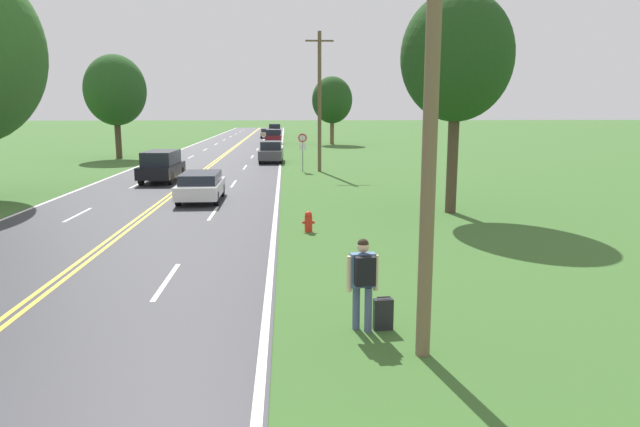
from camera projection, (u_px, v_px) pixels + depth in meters
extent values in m
cube|color=silver|center=(167.00, 281.00, 13.64)|extent=(0.12, 3.00, 0.00)
cube|color=silver|center=(213.00, 213.00, 22.47)|extent=(0.12, 3.00, 0.00)
cube|color=silver|center=(234.00, 184.00, 31.31)|extent=(0.12, 3.00, 0.00)
cube|color=silver|center=(245.00, 167.00, 40.14)|extent=(0.12, 3.00, 0.00)
cube|color=silver|center=(252.00, 157.00, 48.98)|extent=(0.12, 3.00, 0.00)
cube|color=silver|center=(257.00, 149.00, 57.81)|extent=(0.12, 3.00, 0.00)
cube|color=silver|center=(261.00, 144.00, 66.65)|extent=(0.12, 3.00, 0.00)
cube|color=silver|center=(264.00, 140.00, 75.48)|extent=(0.12, 3.00, 0.00)
cube|color=silver|center=(266.00, 137.00, 84.32)|extent=(0.12, 3.00, 0.00)
cube|color=silver|center=(268.00, 134.00, 93.15)|extent=(0.12, 3.00, 0.00)
cube|color=silver|center=(269.00, 132.00, 101.99)|extent=(0.12, 3.00, 0.00)
cube|color=silver|center=(271.00, 130.00, 110.82)|extent=(0.12, 3.00, 0.00)
cube|color=silver|center=(78.00, 215.00, 22.16)|extent=(0.12, 3.00, 0.00)
cube|color=silver|center=(137.00, 184.00, 31.00)|extent=(0.12, 3.00, 0.00)
cube|color=silver|center=(170.00, 168.00, 39.84)|extent=(0.12, 3.00, 0.00)
cube|color=silver|center=(191.00, 157.00, 48.67)|extent=(0.12, 3.00, 0.00)
cube|color=silver|center=(205.00, 150.00, 57.51)|extent=(0.12, 3.00, 0.00)
cube|color=silver|center=(216.00, 144.00, 66.34)|extent=(0.12, 3.00, 0.00)
cube|color=silver|center=(224.00, 140.00, 75.18)|extent=(0.12, 3.00, 0.00)
cube|color=silver|center=(231.00, 137.00, 84.01)|extent=(0.12, 3.00, 0.00)
cube|color=silver|center=(236.00, 134.00, 92.85)|extent=(0.12, 3.00, 0.00)
cube|color=silver|center=(240.00, 132.00, 101.68)|extent=(0.12, 3.00, 0.00)
cube|color=silver|center=(244.00, 130.00, 110.52)|extent=(0.12, 3.00, 0.00)
cylinder|color=#475175|center=(356.00, 307.00, 10.63)|extent=(0.14, 0.14, 0.85)
cylinder|color=#475175|center=(368.00, 310.00, 10.51)|extent=(0.14, 0.14, 0.85)
cube|color=#4C6B93|center=(363.00, 270.00, 10.44)|extent=(0.48, 0.23, 0.63)
sphere|color=beige|center=(363.00, 246.00, 10.36)|extent=(0.23, 0.23, 0.23)
sphere|color=#2D2319|center=(363.00, 244.00, 10.35)|extent=(0.21, 0.21, 0.21)
cylinder|color=beige|center=(349.00, 274.00, 10.41)|extent=(0.09, 0.09, 0.67)
cylinder|color=beige|center=(376.00, 273.00, 10.49)|extent=(0.09, 0.09, 0.67)
cube|color=black|center=(365.00, 271.00, 10.25)|extent=(0.38, 0.21, 0.53)
cube|color=black|center=(383.00, 314.00, 10.63)|extent=(0.38, 0.19, 0.59)
cylinder|color=black|center=(383.00, 297.00, 10.57)|extent=(0.25, 0.05, 0.02)
cylinder|color=red|center=(308.00, 224.00, 19.10)|extent=(0.26, 0.26, 0.53)
sphere|color=red|center=(308.00, 215.00, 19.04)|extent=(0.25, 0.25, 0.25)
cylinder|color=red|center=(314.00, 222.00, 19.10)|extent=(0.08, 0.09, 0.09)
cylinder|color=red|center=(303.00, 222.00, 19.08)|extent=(0.08, 0.09, 0.09)
cylinder|color=gray|center=(303.00, 153.00, 37.35)|extent=(0.07, 0.07, 2.44)
cylinder|color=white|center=(303.00, 138.00, 37.15)|extent=(0.60, 0.02, 0.60)
torus|color=red|center=(303.00, 138.00, 37.14)|extent=(0.55, 0.07, 0.55)
cube|color=white|center=(303.00, 146.00, 37.25)|extent=(0.44, 0.02, 0.44)
cylinder|color=brown|center=(431.00, 113.00, 8.87)|extent=(0.24, 0.24, 8.02)
cylinder|color=brown|center=(320.00, 103.00, 36.82)|extent=(0.24, 0.24, 8.92)
cube|color=brown|center=(320.00, 41.00, 36.12)|extent=(1.80, 0.12, 0.10)
cylinder|color=brown|center=(332.00, 131.00, 65.75)|extent=(0.46, 0.46, 3.10)
ellipsoid|color=#1E4219|center=(332.00, 100.00, 65.12)|extent=(4.60, 4.60, 5.29)
cylinder|color=#473828|center=(452.00, 160.00, 22.35)|extent=(0.43, 0.43, 4.21)
ellipsoid|color=#1E4219|center=(457.00, 57.00, 21.64)|extent=(4.27, 4.27, 4.91)
cylinder|color=#473828|center=(118.00, 137.00, 47.24)|extent=(0.50, 0.50, 3.45)
ellipsoid|color=#234C1E|center=(115.00, 90.00, 46.54)|extent=(4.97, 4.97, 5.72)
cylinder|color=black|center=(216.00, 198.00, 24.30)|extent=(0.21, 0.61, 0.61)
cylinder|color=black|center=(178.00, 199.00, 24.19)|extent=(0.21, 0.61, 0.61)
cylinder|color=black|center=(222.00, 190.00, 26.77)|extent=(0.21, 0.61, 0.61)
cylinder|color=black|center=(187.00, 190.00, 26.66)|extent=(0.21, 0.61, 0.61)
cube|color=white|center=(201.00, 188.00, 25.44)|extent=(1.85, 4.08, 0.58)
cube|color=#1E232D|center=(201.00, 177.00, 25.34)|extent=(1.62, 2.86, 0.42)
cylinder|color=black|center=(154.00, 173.00, 33.49)|extent=(0.22, 0.74, 0.73)
cylinder|color=black|center=(181.00, 173.00, 33.54)|extent=(0.22, 0.74, 0.73)
cylinder|color=black|center=(141.00, 178.00, 30.81)|extent=(0.22, 0.74, 0.73)
cylinder|color=black|center=(171.00, 178.00, 30.86)|extent=(0.22, 0.74, 0.73)
cube|color=black|center=(162.00, 170.00, 32.12)|extent=(1.93, 4.45, 0.66)
cube|color=#1E232D|center=(161.00, 158.00, 31.99)|extent=(1.67, 3.13, 0.75)
cylinder|color=black|center=(281.00, 160.00, 42.61)|extent=(0.22, 0.65, 0.65)
cylinder|color=black|center=(260.00, 160.00, 42.56)|extent=(0.22, 0.65, 0.65)
cylinder|color=black|center=(282.00, 157.00, 45.10)|extent=(0.22, 0.65, 0.65)
cylinder|color=black|center=(262.00, 157.00, 45.04)|extent=(0.22, 0.65, 0.65)
cube|color=#47474C|center=(271.00, 154.00, 43.77)|extent=(1.86, 4.12, 0.70)
cube|color=#1E232D|center=(271.00, 145.00, 43.81)|extent=(1.60, 2.28, 0.62)
cylinder|color=black|center=(280.00, 141.00, 66.18)|extent=(0.21, 0.73, 0.72)
cylinder|color=black|center=(266.00, 141.00, 66.06)|extent=(0.21, 0.73, 0.72)
cylinder|color=black|center=(280.00, 140.00, 68.85)|extent=(0.21, 0.73, 0.72)
cylinder|color=black|center=(267.00, 140.00, 68.74)|extent=(0.21, 0.73, 0.72)
cube|color=maroon|center=(273.00, 138.00, 67.40)|extent=(1.91, 4.41, 0.69)
cube|color=#1E232D|center=(273.00, 132.00, 67.28)|extent=(1.67, 3.09, 0.65)
cylinder|color=black|center=(273.00, 136.00, 79.12)|extent=(0.22, 0.71, 0.70)
cylinder|color=black|center=(261.00, 136.00, 78.98)|extent=(0.22, 0.71, 0.70)
cylinder|color=black|center=(273.00, 135.00, 81.61)|extent=(0.22, 0.71, 0.70)
cylinder|color=black|center=(261.00, 135.00, 81.48)|extent=(0.22, 0.71, 0.70)
cube|color=#C1B28E|center=(267.00, 134.00, 80.25)|extent=(1.96, 4.15, 0.56)
cube|color=#1E232D|center=(267.00, 130.00, 80.16)|extent=(1.71, 2.92, 0.44)
cylinder|color=black|center=(280.00, 134.00, 84.40)|extent=(0.23, 0.65, 0.64)
cylinder|color=black|center=(269.00, 134.00, 84.23)|extent=(0.23, 0.65, 0.64)
cylinder|color=black|center=(280.00, 134.00, 87.25)|extent=(0.23, 0.65, 0.64)
cylinder|color=black|center=(269.00, 134.00, 87.09)|extent=(0.23, 0.65, 0.64)
cube|color=navy|center=(274.00, 132.00, 85.69)|extent=(2.06, 4.78, 0.71)
cube|color=#1E232D|center=(274.00, 127.00, 85.54)|extent=(1.78, 3.36, 0.84)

